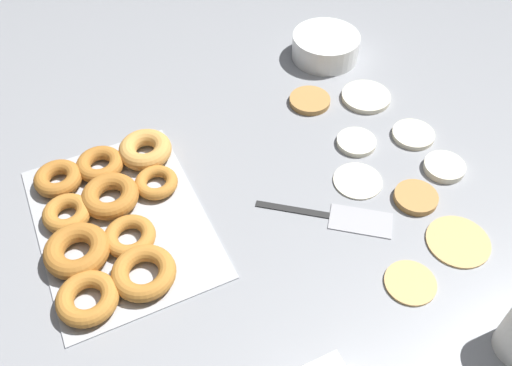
% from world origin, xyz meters
% --- Properties ---
extents(ground_plane, '(3.00, 3.00, 0.00)m').
position_xyz_m(ground_plane, '(0.00, 0.00, 0.00)').
color(ground_plane, gray).
extents(pancake_0, '(0.08, 0.08, 0.01)m').
position_xyz_m(pancake_0, '(-0.09, 0.13, 0.01)').
color(pancake_0, silver).
rests_on(pancake_0, ground_plane).
extents(pancake_1, '(0.12, 0.12, 0.01)m').
position_xyz_m(pancake_1, '(0.20, 0.16, 0.00)').
color(pancake_1, tan).
rests_on(pancake_1, ground_plane).
extents(pancake_2, '(0.09, 0.09, 0.01)m').
position_xyz_m(pancake_2, '(-0.25, 0.10, 0.01)').
color(pancake_2, '#B27F42').
rests_on(pancake_2, ground_plane).
extents(pancake_3, '(0.08, 0.08, 0.01)m').
position_xyz_m(pancake_3, '(0.09, 0.15, 0.01)').
color(pancake_3, '#B27F42').
rests_on(pancake_3, ground_plane).
extents(pancake_4, '(0.10, 0.10, 0.01)m').
position_xyz_m(pancake_4, '(0.00, 0.07, 0.00)').
color(pancake_4, silver).
rests_on(pancake_4, ground_plane).
extents(pancake_5, '(0.09, 0.09, 0.01)m').
position_xyz_m(pancake_5, '(0.24, 0.03, 0.00)').
color(pancake_5, tan).
rests_on(pancake_5, ground_plane).
extents(pancake_6, '(0.11, 0.11, 0.01)m').
position_xyz_m(pancake_6, '(-0.21, 0.22, 0.01)').
color(pancake_6, beige).
rests_on(pancake_6, ground_plane).
extents(pancake_7, '(0.08, 0.08, 0.01)m').
position_xyz_m(pancake_7, '(0.05, 0.25, 0.01)').
color(pancake_7, silver).
rests_on(pancake_7, ground_plane).
extents(pancake_8, '(0.09, 0.09, 0.01)m').
position_xyz_m(pancake_8, '(-0.06, 0.25, 0.01)').
color(pancake_8, beige).
rests_on(pancake_8, ground_plane).
extents(donut_tray, '(0.41, 0.30, 0.04)m').
position_xyz_m(donut_tray, '(-0.11, -0.40, 0.02)').
color(donut_tray, '#ADAFB5').
rests_on(donut_tray, ground_plane).
extents(batter_bowl, '(0.16, 0.16, 0.06)m').
position_xyz_m(batter_bowl, '(-0.39, 0.22, 0.03)').
color(batter_bowl, white).
rests_on(batter_bowl, ground_plane).
extents(spatula, '(0.19, 0.23, 0.01)m').
position_xyz_m(spatula, '(0.07, 0.00, 0.00)').
color(spatula, black).
rests_on(spatula, ground_plane).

